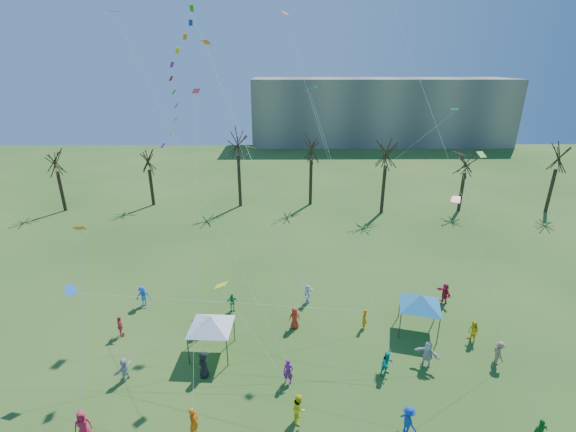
{
  "coord_description": "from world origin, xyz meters",
  "views": [
    {
      "loc": [
        -1.02,
        -15.35,
        18.95
      ],
      "look_at": [
        -0.78,
        5.0,
        11.0
      ],
      "focal_mm": 25.0,
      "sensor_mm": 36.0,
      "label": 1
    }
  ],
  "objects_px": {
    "canopy_tent_white": "(211,321)",
    "canopy_tent_blue": "(421,300)",
    "distant_building": "(380,112)",
    "big_box_kite": "(183,75)"
  },
  "relations": [
    {
      "from": "big_box_kite",
      "to": "canopy_tent_blue",
      "type": "height_order",
      "value": "big_box_kite"
    },
    {
      "from": "big_box_kite",
      "to": "canopy_tent_white",
      "type": "distance_m",
      "value": 15.65
    },
    {
      "from": "big_box_kite",
      "to": "canopy_tent_blue",
      "type": "bearing_deg",
      "value": 7.5
    },
    {
      "from": "canopy_tent_white",
      "to": "canopy_tent_blue",
      "type": "distance_m",
      "value": 15.11
    },
    {
      "from": "big_box_kite",
      "to": "canopy_tent_blue",
      "type": "xyz_separation_m",
      "value": [
        15.36,
        2.02,
        -15.59
      ]
    },
    {
      "from": "distant_building",
      "to": "canopy_tent_blue",
      "type": "relative_size",
      "value": 15.32
    },
    {
      "from": "distant_building",
      "to": "big_box_kite",
      "type": "xyz_separation_m",
      "value": [
        -28.4,
        -74.49,
        10.66
      ]
    },
    {
      "from": "big_box_kite",
      "to": "canopy_tent_blue",
      "type": "distance_m",
      "value": 21.98
    },
    {
      "from": "canopy_tent_white",
      "to": "big_box_kite",
      "type": "bearing_deg",
      "value": 147.42
    },
    {
      "from": "distant_building",
      "to": "canopy_tent_white",
      "type": "height_order",
      "value": "distant_building"
    }
  ]
}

